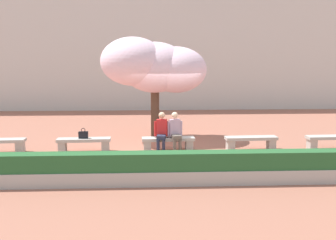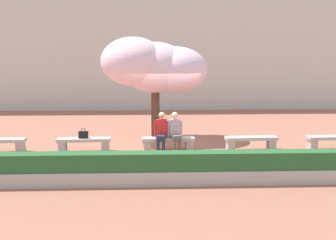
{
  "view_description": "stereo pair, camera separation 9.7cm",
  "coord_description": "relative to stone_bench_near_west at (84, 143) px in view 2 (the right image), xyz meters",
  "views": [
    {
      "loc": [
        -0.62,
        -12.66,
        3.14
      ],
      "look_at": [
        0.0,
        0.2,
        1.0
      ],
      "focal_mm": 42.0,
      "sensor_mm": 36.0,
      "label": 1
    },
    {
      "loc": [
        -0.53,
        -12.66,
        3.14
      ],
      "look_at": [
        0.0,
        0.2,
        1.0
      ],
      "focal_mm": 42.0,
      "sensor_mm": 36.0,
      "label": 2
    }
  ],
  "objects": [
    {
      "name": "stone_bench_center",
      "position": [
        2.76,
        0.0,
        0.0
      ],
      "size": [
        1.75,
        0.49,
        0.45
      ],
      "color": "#ADA89E",
      "rests_on": "ground"
    },
    {
      "name": "stone_bench_east_end",
      "position": [
        8.29,
        0.0,
        0.0
      ],
      "size": [
        1.75,
        0.49,
        0.45
      ],
      "color": "#ADA89E",
      "rests_on": "ground"
    },
    {
      "name": "person_seated_left",
      "position": [
        2.54,
        -0.05,
        0.4
      ],
      "size": [
        0.51,
        0.71,
        1.29
      ],
      "color": "black",
      "rests_on": "ground"
    },
    {
      "name": "stone_bench_near_east",
      "position": [
        5.53,
        0.0,
        0.0
      ],
      "size": [
        1.75,
        0.49,
        0.45
      ],
      "color": "#ADA89E",
      "rests_on": "ground"
    },
    {
      "name": "person_seated_right",
      "position": [
        2.99,
        -0.05,
        0.4
      ],
      "size": [
        0.5,
        0.72,
        1.29
      ],
      "color": "black",
      "rests_on": "ground"
    },
    {
      "name": "planter_hedge_foreground",
      "position": [
        2.76,
        -3.38,
        0.09
      ],
      "size": [
        14.99,
        0.5,
        0.8
      ],
      "color": "#ADA89E",
      "rests_on": "ground"
    },
    {
      "name": "stone_bench_near_west",
      "position": [
        0.0,
        0.0,
        0.0
      ],
      "size": [
        1.75,
        0.49,
        0.45
      ],
      "color": "#ADA89E",
      "rests_on": "ground"
    },
    {
      "name": "building_facade",
      "position": [
        2.76,
        11.69,
        3.48
      ],
      "size": [
        28.0,
        4.0,
        7.56
      ],
      "primitive_type": "cube",
      "color": "beige",
      "rests_on": "ground"
    },
    {
      "name": "handbag",
      "position": [
        -0.01,
        0.02,
        0.28
      ],
      "size": [
        0.3,
        0.15,
        0.34
      ],
      "color": "black",
      "rests_on": "stone_bench_near_west"
    },
    {
      "name": "ground_plane",
      "position": [
        2.76,
        0.0,
        -0.3
      ],
      "size": [
        100.0,
        100.0,
        0.0
      ],
      "primitive_type": "plane",
      "color": "#9E604C"
    },
    {
      "name": "cherry_tree_main",
      "position": [
        2.32,
        1.94,
        2.42
      ],
      "size": [
        3.9,
        2.74,
        3.79
      ],
      "color": "#513828",
      "rests_on": "ground"
    }
  ]
}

